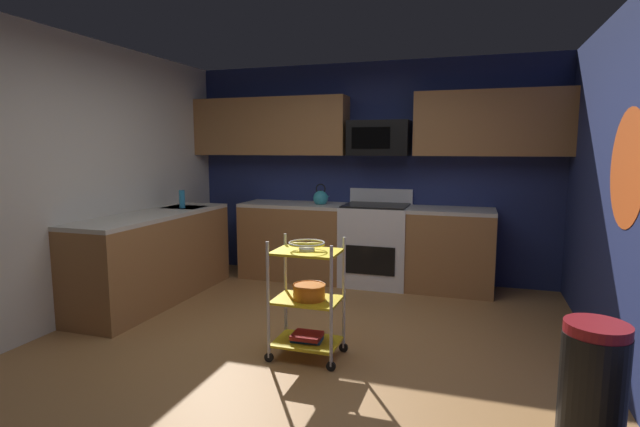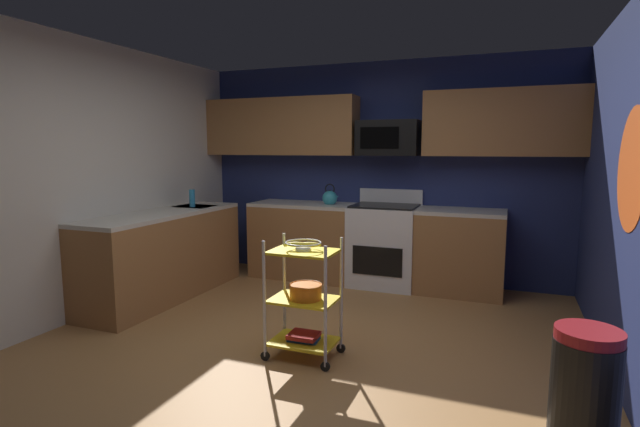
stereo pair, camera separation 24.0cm
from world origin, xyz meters
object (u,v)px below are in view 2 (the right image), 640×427
oven_range (384,244)px  rolling_cart (304,300)px  microwave (389,138)px  mixing_bowl_large (306,291)px  dish_soap_bottle (192,198)px  trash_can (585,390)px  fruit_bowl (303,244)px  book_stack (304,337)px  kettle (330,198)px

oven_range → rolling_cart: bearing=-92.4°
microwave → mixing_bowl_large: (-0.07, -2.26, -1.18)m
microwave → dish_soap_bottle: 2.35m
mixing_bowl_large → trash_can: size_ratio=0.38×
microwave → rolling_cart: microwave is taller
microwave → mixing_bowl_large: size_ratio=2.78×
mixing_bowl_large → dish_soap_bottle: (-1.97, 1.32, 0.50)m
microwave → trash_can: (1.73, -2.78, -1.37)m
fruit_bowl → book_stack: size_ratio=1.13×
book_stack → dish_soap_bottle: bearing=145.9°
book_stack → rolling_cart: bearing=166.0°
microwave → mixing_bowl_large: 2.55m
dish_soap_bottle → trash_can: size_ratio=0.30×
fruit_bowl → mixing_bowl_large: fruit_bowl is taller
book_stack → trash_can: trash_can is taller
trash_can → rolling_cart: bearing=164.3°
kettle → trash_can: size_ratio=0.40×
fruit_bowl → rolling_cart: bearing=-153.4°
microwave → trash_can: bearing=-58.0°
oven_range → mixing_bowl_large: oven_range is taller
microwave → dish_soap_bottle: bearing=-155.2°
rolling_cart → kettle: size_ratio=3.47×
microwave → book_stack: microwave is taller
oven_range → rolling_cart: oven_range is taller
microwave → oven_range: bearing=-89.7°
microwave → kettle: microwave is taller
dish_soap_bottle → trash_can: 4.25m
rolling_cart → book_stack: 0.29m
fruit_bowl → dish_soap_bottle: 2.36m
oven_range → mixing_bowl_large: bearing=-92.0°
oven_range → mixing_bowl_large: 2.16m
kettle → rolling_cart: bearing=-74.8°
oven_range → microwave: microwave is taller
fruit_bowl → mixing_bowl_large: (0.02, 0.00, -0.36)m
rolling_cart → book_stack: bearing=-14.0°
rolling_cart → kettle: kettle is taller
oven_range → kettle: bearing=-179.7°
kettle → microwave: bearing=9.1°
rolling_cart → trash_can: 1.90m
dish_soap_bottle → trash_can: (3.77, -1.83, -0.69)m
microwave → mixing_bowl_large: bearing=-91.9°
microwave → book_stack: size_ratio=2.91×
kettle → dish_soap_bottle: size_ratio=1.32×
rolling_cart → dish_soap_bottle: 2.42m
oven_range → trash_can: oven_range is taller
rolling_cart → dish_soap_bottle: size_ratio=4.57×
kettle → trash_can: (2.41, -2.67, -0.67)m
mixing_bowl_large → trash_can: (1.81, -0.51, -0.19)m
fruit_bowl → trash_can: 1.97m
oven_range → book_stack: oven_range is taller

